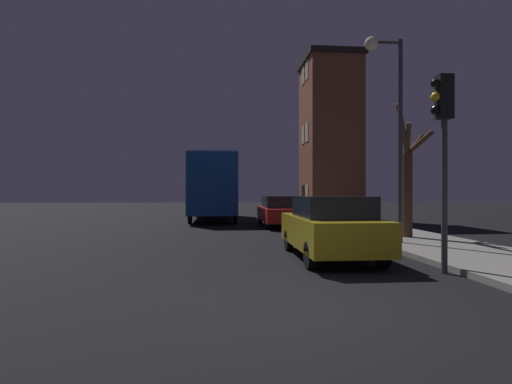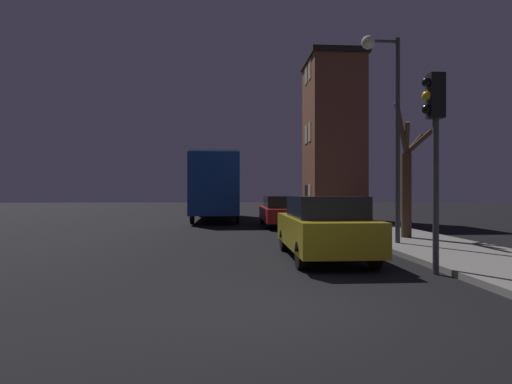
# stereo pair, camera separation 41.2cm
# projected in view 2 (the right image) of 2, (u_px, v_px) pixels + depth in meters

# --- Properties ---
(ground_plane) EXTENTS (120.00, 120.00, 0.00)m
(ground_plane) POSITION_uv_depth(u_px,v_px,m) (302.00, 309.00, 5.61)
(ground_plane) COLOR black
(brick_building) EXTENTS (3.19, 3.96, 9.40)m
(brick_building) POSITION_uv_depth(u_px,v_px,m) (333.00, 137.00, 23.29)
(brick_building) COLOR brown
(brick_building) RESTS_ON sidewalk
(streetlamp) EXTENTS (1.17, 0.40, 6.19)m
(streetlamp) POSITION_uv_depth(u_px,v_px,m) (387.00, 104.00, 11.92)
(streetlamp) COLOR #38383A
(streetlamp) RESTS_ON sidewalk
(traffic_light) EXTENTS (0.43, 0.24, 4.03)m
(traffic_light) POSITION_uv_depth(u_px,v_px,m) (434.00, 130.00, 7.98)
(traffic_light) COLOR #38383A
(traffic_light) RESTS_ON ground
(bare_tree) EXTENTS (1.48, 1.56, 4.41)m
(bare_tree) POSITION_uv_depth(u_px,v_px,m) (407.00, 178.00, 13.38)
(bare_tree) COLOR #473323
(bare_tree) RESTS_ON sidewalk
(bus) EXTENTS (2.58, 9.10, 3.77)m
(bus) POSITION_uv_depth(u_px,v_px,m) (217.00, 183.00, 23.99)
(bus) COLOR #194793
(bus) RESTS_ON ground
(car_near_lane) EXTENTS (1.79, 4.17, 1.55)m
(car_near_lane) POSITION_uv_depth(u_px,v_px,m) (324.00, 227.00, 9.86)
(car_near_lane) COLOR olive
(car_near_lane) RESTS_ON ground
(car_mid_lane) EXTENTS (1.71, 4.75, 1.47)m
(car_mid_lane) POSITION_uv_depth(u_px,v_px,m) (281.00, 211.00, 19.20)
(car_mid_lane) COLOR #B21E19
(car_mid_lane) RESTS_ON ground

